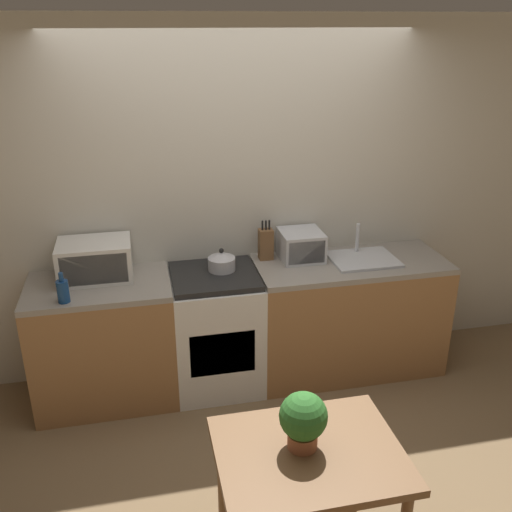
{
  "coord_description": "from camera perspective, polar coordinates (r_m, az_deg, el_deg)",
  "views": [
    {
      "loc": [
        -0.72,
        -2.75,
        2.55
      ],
      "look_at": [
        0.05,
        0.77,
        1.05
      ],
      "focal_mm": 40.0,
      "sensor_mm": 36.0,
      "label": 1
    }
  ],
  "objects": [
    {
      "name": "wall_back",
      "position": [
        4.22,
        -1.97,
        5.33
      ],
      "size": [
        10.0,
        0.06,
        2.6
      ],
      "color": "beige",
      "rests_on": "ground_plane"
    },
    {
      "name": "knife_block",
      "position": [
        4.21,
        0.98,
        1.22
      ],
      "size": [
        0.1,
        0.08,
        0.3
      ],
      "color": "brown",
      "rests_on": "counter_right_run"
    },
    {
      "name": "dining_table",
      "position": [
        2.78,
        5.27,
        -20.6
      ],
      "size": [
        0.84,
        0.66,
        0.77
      ],
      "color": "brown",
      "rests_on": "ground_plane"
    },
    {
      "name": "counter_right_run",
      "position": [
        4.46,
        9.16,
        -5.86
      ],
      "size": [
        1.42,
        0.62,
        0.9
      ],
      "color": "olive",
      "rests_on": "ground_plane"
    },
    {
      "name": "ground_plane",
      "position": [
        3.82,
        1.82,
        -19.29
      ],
      "size": [
        16.0,
        16.0,
        0.0
      ],
      "primitive_type": "plane",
      "color": "brown"
    },
    {
      "name": "microwave",
      "position": [
        4.04,
        -15.79,
        -0.39
      ],
      "size": [
        0.49,
        0.35,
        0.26
      ],
      "color": "silver",
      "rests_on": "counter_left_run"
    },
    {
      "name": "sink_basin",
      "position": [
        4.29,
        10.64,
        -0.21
      ],
      "size": [
        0.48,
        0.39,
        0.24
      ],
      "color": "silver",
      "rests_on": "counter_right_run"
    },
    {
      "name": "potted_plant",
      "position": [
        2.62,
        4.74,
        -15.93
      ],
      "size": [
        0.22,
        0.22,
        0.28
      ],
      "color": "#9E5B3D",
      "rests_on": "dining_table"
    },
    {
      "name": "stove_range",
      "position": [
        4.22,
        -4.01,
        -7.38
      ],
      "size": [
        0.63,
        0.62,
        0.9
      ],
      "color": "silver",
      "rests_on": "ground_plane"
    },
    {
      "name": "counter_left_run",
      "position": [
        4.2,
        -14.92,
        -8.27
      ],
      "size": [
        0.96,
        0.62,
        0.9
      ],
      "color": "olive",
      "rests_on": "ground_plane"
    },
    {
      "name": "bottle",
      "position": [
        3.78,
        -18.75,
        -3.31
      ],
      "size": [
        0.08,
        0.08,
        0.2
      ],
      "color": "navy",
      "rests_on": "counter_left_run"
    },
    {
      "name": "toaster_oven",
      "position": [
        4.22,
        4.52,
        1.07
      ],
      "size": [
        0.31,
        0.31,
        0.21
      ],
      "color": "silver",
      "rests_on": "counter_right_run"
    },
    {
      "name": "kettle",
      "position": [
        4.04,
        -3.46,
        -0.51
      ],
      "size": [
        0.19,
        0.19,
        0.16
      ],
      "color": "#B7B7BC",
      "rests_on": "stove_range"
    }
  ]
}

